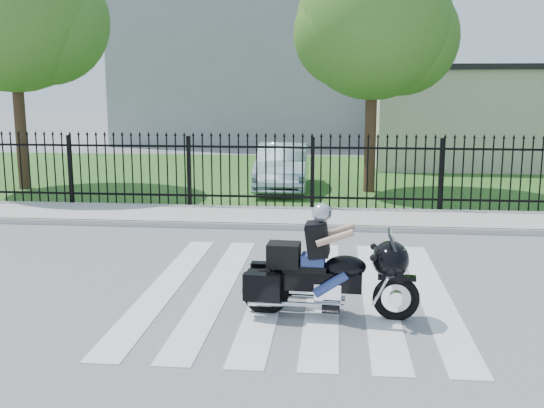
# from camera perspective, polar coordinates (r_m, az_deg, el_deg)

# --- Properties ---
(ground) EXTENTS (120.00, 120.00, 0.00)m
(ground) POSITION_cam_1_polar(r_m,az_deg,el_deg) (9.56, 2.21, -7.77)
(ground) COLOR slate
(ground) RESTS_ON ground
(crosswalk) EXTENTS (5.00, 5.50, 0.01)m
(crosswalk) POSITION_cam_1_polar(r_m,az_deg,el_deg) (9.56, 2.21, -7.74)
(crosswalk) COLOR silver
(crosswalk) RESTS_ON ground
(sidewalk) EXTENTS (40.00, 2.00, 0.12)m
(sidewalk) POSITION_cam_1_polar(r_m,az_deg,el_deg) (14.38, 3.46, -1.24)
(sidewalk) COLOR #ADAAA3
(sidewalk) RESTS_ON ground
(curb) EXTENTS (40.00, 0.12, 0.12)m
(curb) POSITION_cam_1_polar(r_m,az_deg,el_deg) (13.40, 3.28, -2.12)
(curb) COLOR #ADAAA3
(curb) RESTS_ON ground
(grass_strip) EXTENTS (40.00, 12.00, 0.02)m
(grass_strip) POSITION_cam_1_polar(r_m,az_deg,el_deg) (21.28, 4.23, 2.52)
(grass_strip) COLOR #2A561D
(grass_strip) RESTS_ON ground
(iron_fence) EXTENTS (26.00, 0.04, 1.80)m
(iron_fence) POSITION_cam_1_polar(r_m,az_deg,el_deg) (15.22, 3.65, 2.65)
(iron_fence) COLOR black
(iron_fence) RESTS_ON ground
(tree_left) EXTENTS (4.80, 4.80, 7.58)m
(tree_left) POSITION_cam_1_polar(r_m,az_deg,el_deg) (19.86, -22.30, 16.13)
(tree_left) COLOR #382316
(tree_left) RESTS_ON ground
(tree_mid) EXTENTS (4.20, 4.20, 6.78)m
(tree_mid) POSITION_cam_1_polar(r_m,az_deg,el_deg) (18.15, 9.09, 15.75)
(tree_mid) COLOR #382316
(tree_mid) RESTS_ON ground
(building_low) EXTENTS (10.00, 6.00, 3.50)m
(building_low) POSITION_cam_1_polar(r_m,az_deg,el_deg) (25.91, 20.34, 7.22)
(building_low) COLOR beige
(building_low) RESTS_ON ground
(building_low_roof) EXTENTS (10.20, 6.20, 0.20)m
(building_low_roof) POSITION_cam_1_polar(r_m,az_deg,el_deg) (25.88, 20.61, 11.30)
(building_low_roof) COLOR black
(building_low_roof) RESTS_ON building_low
(building_tall) EXTENTS (15.00, 10.00, 12.00)m
(building_tall) POSITION_cam_1_polar(r_m,az_deg,el_deg) (35.36, -0.02, 15.53)
(building_tall) COLOR gray
(building_tall) RESTS_ON ground
(motorcycle_rider) EXTENTS (2.35, 0.79, 1.56)m
(motorcycle_rider) POSITION_cam_1_polar(r_m,az_deg,el_deg) (8.41, 4.74, -5.88)
(motorcycle_rider) COLOR black
(motorcycle_rider) RESTS_ON ground
(parked_car) EXTENTS (1.50, 4.06, 1.33)m
(parked_car) POSITION_cam_1_polar(r_m,az_deg,el_deg) (18.42, 0.97, 3.39)
(parked_car) COLOR #9CB4C4
(parked_car) RESTS_ON grass_strip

